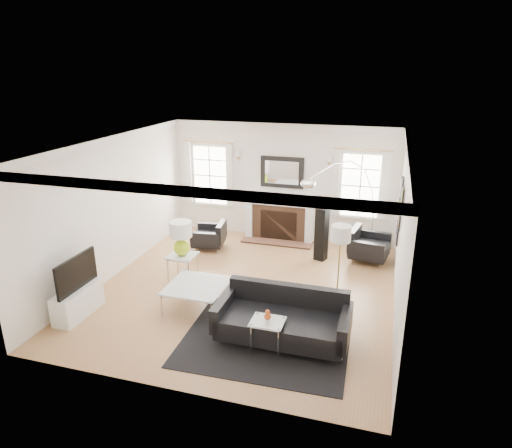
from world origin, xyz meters
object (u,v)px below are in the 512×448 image
(armchair_right, at_px, (367,246))
(arc_floor_lamp, at_px, (342,205))
(fireplace, at_px, (280,218))
(armchair_left, at_px, (211,236))
(gourd_lamp, at_px, (181,236))
(coffee_table, at_px, (197,287))
(sofa, at_px, (283,319))

(armchair_right, xyz_separation_m, arc_floor_lamp, (-0.60, 0.02, 0.89))
(fireplace, height_order, armchair_left, fireplace)
(armchair_right, height_order, arc_floor_lamp, arc_floor_lamp)
(armchair_left, height_order, armchair_right, armchair_right)
(gourd_lamp, bearing_deg, fireplace, 65.52)
(fireplace, relative_size, arc_floor_lamp, 0.75)
(armchair_right, distance_m, gourd_lamp, 4.05)
(gourd_lamp, distance_m, arc_floor_lamp, 3.52)
(gourd_lamp, xyz_separation_m, arc_floor_lamp, (2.82, 2.10, 0.26))
(fireplace, height_order, arc_floor_lamp, arc_floor_lamp)
(armchair_left, xyz_separation_m, coffee_table, (0.81, -2.66, 0.12))
(armchair_left, bearing_deg, armchair_right, 4.93)
(armchair_right, relative_size, arc_floor_lamp, 0.44)
(fireplace, height_order, coffee_table, fireplace)
(sofa, bearing_deg, gourd_lamp, 148.88)
(sofa, distance_m, gourd_lamp, 2.83)
(sofa, bearing_deg, armchair_left, 127.76)
(fireplace, relative_size, armchair_left, 1.94)
(fireplace, relative_size, sofa, 0.83)
(fireplace, height_order, gourd_lamp, gourd_lamp)
(sofa, xyz_separation_m, armchair_left, (-2.48, 3.21, -0.07))
(fireplace, height_order, sofa, fireplace)
(coffee_table, relative_size, gourd_lamp, 1.46)
(armchair_left, height_order, coffee_table, armchair_left)
(fireplace, xyz_separation_m, gourd_lamp, (-1.28, -2.81, 0.42))
(coffee_table, distance_m, arc_floor_lamp, 3.76)
(armchair_left, relative_size, coffee_table, 0.87)
(fireplace, bearing_deg, armchair_left, -143.58)
(gourd_lamp, relative_size, arc_floor_lamp, 0.30)
(coffee_table, bearing_deg, sofa, -17.93)
(arc_floor_lamp, bearing_deg, gourd_lamp, -143.31)
(gourd_lamp, height_order, arc_floor_lamp, arc_floor_lamp)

